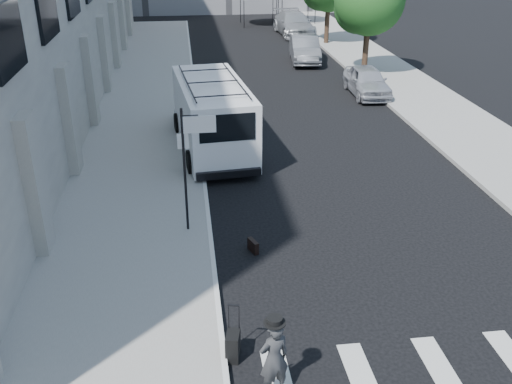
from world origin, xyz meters
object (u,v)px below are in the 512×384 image
object	(u,v)px
parked_car_a	(367,81)
parked_car_b	(305,49)
briefcase	(253,246)
parked_car_c	(294,24)
businessman	(274,358)
suitcase	(233,346)
cargo_van	(212,115)

from	to	relation	value
parked_car_a	parked_car_b	size ratio (longest dim) A/B	0.89
briefcase	parked_car_c	xyz separation A→B (m)	(6.94, 31.00, 0.68)
businessman	parked_car_c	xyz separation A→B (m)	(7.17, 36.00, 0.05)
parked_car_b	parked_car_c	size ratio (longest dim) A/B	0.80
parked_car_a	parked_car_b	xyz separation A→B (m)	(-1.57, 7.73, 0.06)
suitcase	parked_car_a	world-z (taller)	parked_car_a
businessman	parked_car_a	bearing A→B (deg)	-129.22
briefcase	parked_car_c	world-z (taller)	parked_car_c
briefcase	parked_car_a	size ratio (longest dim) A/B	0.11
parked_car_a	parked_car_c	world-z (taller)	parked_car_c
suitcase	parked_car_b	size ratio (longest dim) A/B	0.25
suitcase	parked_car_b	bearing A→B (deg)	88.19
cargo_van	parked_car_b	bearing A→B (deg)	59.59
suitcase	parked_car_b	distance (m)	26.82
cargo_van	parked_car_a	distance (m)	10.37
briefcase	suitcase	distance (m)	4.10
cargo_van	parked_car_c	world-z (taller)	cargo_van
suitcase	parked_car_a	size ratio (longest dim) A/B	0.28
parked_car_b	cargo_van	bearing A→B (deg)	-108.20
parked_car_a	cargo_van	bearing A→B (deg)	-140.02
businessman	parked_car_a	xyz separation A→B (m)	(7.71, 19.21, -0.08)
briefcase	cargo_van	distance (m)	7.87
businessman	cargo_van	distance (m)	12.77
briefcase	parked_car_a	distance (m)	16.06
parked_car_b	parked_car_c	world-z (taller)	parked_car_c
parked_car_b	briefcase	bearing A→B (deg)	-98.58
businessman	suitcase	bearing A→B (deg)	-73.74
briefcase	cargo_van	world-z (taller)	cargo_van
parked_car_c	cargo_van	bearing A→B (deg)	-110.86
briefcase	suitcase	size ratio (longest dim) A/B	0.38
briefcase	parked_car_b	world-z (taller)	parked_car_b
businessman	parked_car_c	bearing A→B (deg)	-118.62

